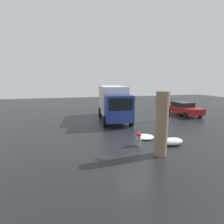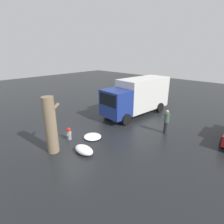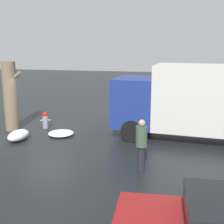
% 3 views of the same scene
% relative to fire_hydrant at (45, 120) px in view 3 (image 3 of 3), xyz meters
% --- Properties ---
extents(ground_plane, '(60.00, 60.00, 0.00)m').
position_rel_fire_hydrant_xyz_m(ground_plane, '(0.00, -0.00, -0.42)').
color(ground_plane, black).
extents(fire_hydrant, '(0.48, 0.39, 0.82)m').
position_rel_fire_hydrant_xyz_m(fire_hydrant, '(0.00, 0.00, 0.00)').
color(fire_hydrant, gray).
rests_on(fire_hydrant, ground_plane).
extents(tree_trunk, '(0.97, 0.64, 3.25)m').
position_rel_fire_hydrant_xyz_m(tree_trunk, '(-1.44, -0.58, 1.22)').
color(tree_trunk, '#7F6B51').
rests_on(tree_trunk, ground_plane).
extents(delivery_truck, '(6.88, 2.99, 3.19)m').
position_rel_fire_hydrant_xyz_m(delivery_truck, '(7.02, -0.36, 1.30)').
color(delivery_truck, navy).
rests_on(delivery_truck, ground_plane).
extents(pedestrian, '(0.37, 0.37, 1.71)m').
position_rel_fire_hydrant_xyz_m(pedestrian, '(5.16, -4.12, 0.51)').
color(pedestrian, '#23232D').
rests_on(pedestrian, ground_plane).
extents(snow_pile_by_hydrant, '(1.14, 1.18, 0.18)m').
position_rel_fire_hydrant_xyz_m(snow_pile_by_hydrant, '(1.16, -0.96, -0.33)').
color(snow_pile_by_hydrant, white).
rests_on(snow_pile_by_hydrant, ground_plane).
extents(snow_pile_curbside, '(0.74, 1.30, 0.42)m').
position_rel_fire_hydrant_xyz_m(snow_pile_curbside, '(-0.37, -2.01, -0.21)').
color(snow_pile_curbside, white).
rests_on(snow_pile_curbside, ground_plane).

